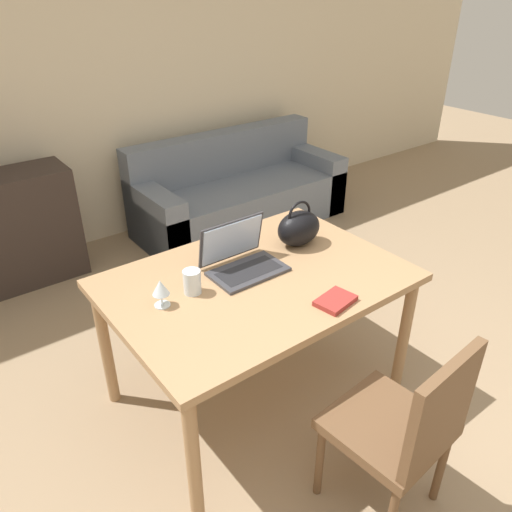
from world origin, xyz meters
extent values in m
plane|color=#997F60|center=(0.00, 0.00, 0.00)|extent=(14.00, 14.00, 0.00)
cube|color=beige|center=(0.00, 3.13, 1.35)|extent=(10.00, 0.06, 2.70)
cube|color=#A87F56|center=(-0.02, 0.75, 0.75)|extent=(1.43, 1.01, 0.04)
cylinder|color=#A87F56|center=(-0.67, 0.31, 0.37)|extent=(0.06, 0.06, 0.73)
cylinder|color=#A87F56|center=(0.64, 0.31, 0.37)|extent=(0.06, 0.06, 0.73)
cylinder|color=#A87F56|center=(-0.67, 1.20, 0.37)|extent=(0.06, 0.06, 0.73)
cylinder|color=#A87F56|center=(0.64, 1.20, 0.37)|extent=(0.06, 0.06, 0.73)
cube|color=brown|center=(0.03, -0.08, 0.44)|extent=(0.47, 0.47, 0.05)
cube|color=brown|center=(0.04, -0.27, 0.69)|extent=(0.42, 0.07, 0.44)
cylinder|color=brown|center=(-0.17, 0.09, 0.21)|extent=(0.04, 0.04, 0.41)
cylinder|color=brown|center=(0.20, 0.12, 0.21)|extent=(0.04, 0.04, 0.41)
cylinder|color=brown|center=(0.23, -0.24, 0.21)|extent=(0.04, 0.04, 0.41)
cube|color=slate|center=(1.19, 2.58, 0.21)|extent=(1.94, 0.79, 0.42)
cube|color=slate|center=(1.19, 2.87, 0.62)|extent=(1.94, 0.20, 0.40)
cube|color=slate|center=(0.32, 2.58, 0.28)|extent=(0.20, 0.79, 0.56)
cube|color=slate|center=(2.06, 2.58, 0.28)|extent=(0.20, 0.79, 0.56)
cube|color=#38383D|center=(-0.03, 0.81, 0.78)|extent=(0.37, 0.23, 0.02)
cube|color=black|center=(-0.03, 0.80, 0.79)|extent=(0.32, 0.15, 0.00)
cube|color=#38383D|center=(-0.03, 0.95, 0.90)|extent=(0.37, 0.05, 0.23)
cube|color=silver|center=(-0.03, 0.95, 0.90)|extent=(0.34, 0.05, 0.20)
cylinder|color=silver|center=(-0.34, 0.83, 0.83)|extent=(0.08, 0.08, 0.12)
cylinder|color=silver|center=(-0.50, 0.82, 0.77)|extent=(0.07, 0.07, 0.01)
cylinder|color=silver|center=(-0.50, 0.82, 0.81)|extent=(0.01, 0.01, 0.06)
cone|color=silver|center=(-0.50, 0.82, 0.87)|extent=(0.08, 0.08, 0.07)
ellipsoid|color=black|center=(0.37, 0.89, 0.87)|extent=(0.26, 0.18, 0.19)
torus|color=black|center=(0.37, 0.89, 0.95)|extent=(0.16, 0.01, 0.16)
cube|color=maroon|center=(0.13, 0.36, 0.78)|extent=(0.20, 0.16, 0.02)
camera|label=1|loc=(-1.28, -0.90, 2.06)|focal=35.00mm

